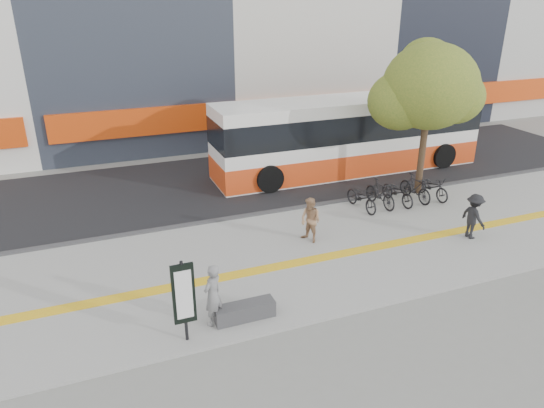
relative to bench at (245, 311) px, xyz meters
name	(u,v)px	position (x,y,z in m)	size (l,w,h in m)	color
ground	(314,280)	(2.60, 1.20, -0.30)	(120.00, 120.00, 0.00)	gray
sidewalk	(294,256)	(2.60, 2.70, -0.27)	(40.00, 7.00, 0.08)	gray
tactile_strip	(300,262)	(2.60, 2.20, -0.22)	(40.00, 0.45, 0.01)	yellow
street	(228,182)	(2.60, 10.20, -0.28)	(40.00, 8.00, 0.06)	black
curb	(258,215)	(2.60, 6.20, -0.23)	(40.00, 0.25, 0.14)	#313133
bench	(245,311)	(0.00, 0.00, 0.00)	(1.60, 0.45, 0.45)	#313133
signboard	(184,295)	(-1.60, -0.31, 1.06)	(0.55, 0.10, 2.20)	black
street_tree	(428,88)	(9.78, 6.02, 4.21)	(4.40, 3.80, 6.31)	#342017
bus	(349,137)	(8.49, 9.70, 1.40)	(13.10, 3.11, 3.49)	white
bicycle_row	(398,191)	(8.27, 5.20, 0.29)	(4.19, 1.95, 1.11)	black
seated_woman	(213,295)	(-0.80, 0.11, 0.62)	(0.62, 0.41, 1.70)	black
pedestrian_tan	(310,220)	(3.51, 3.43, 0.57)	(0.77, 0.60, 1.58)	#A07755
pedestrian_dark	(474,216)	(8.89, 1.64, 0.58)	(1.04, 0.60, 1.62)	black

